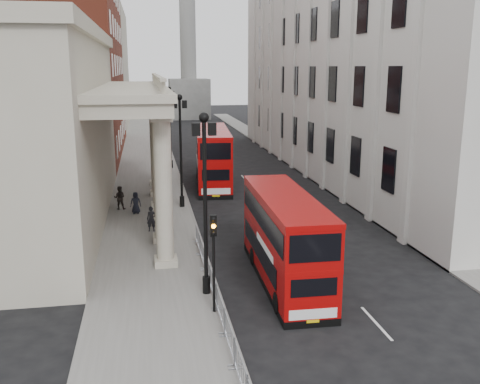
{
  "coord_description": "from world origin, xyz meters",
  "views": [
    {
      "loc": [
        -3.1,
        -18.99,
        10.33
      ],
      "look_at": [
        2.26,
        11.21,
        3.15
      ],
      "focal_mm": 40.0,
      "sensor_mm": 36.0,
      "label": 1
    }
  ],
  "objects_px": {
    "bus_near": "(285,237)",
    "bus_far": "(213,156)",
    "lamp_post_north": "(170,122)",
    "monument_column": "(188,38)",
    "pedestrian_a": "(151,219)",
    "pedestrian_c": "(136,203)",
    "pedestrian_b": "(120,198)",
    "traffic_light": "(213,245)",
    "lamp_post_mid": "(181,143)",
    "lamp_post_south": "(205,192)"
  },
  "relations": [
    {
      "from": "bus_near",
      "to": "bus_far",
      "type": "height_order",
      "value": "bus_far"
    },
    {
      "from": "lamp_post_north",
      "to": "bus_far",
      "type": "relative_size",
      "value": 0.71
    },
    {
      "from": "monument_column",
      "to": "pedestrian_a",
      "type": "height_order",
      "value": "monument_column"
    },
    {
      "from": "bus_near",
      "to": "monument_column",
      "type": "bearing_deg",
      "value": 89.59
    },
    {
      "from": "lamp_post_north",
      "to": "pedestrian_c",
      "type": "height_order",
      "value": "lamp_post_north"
    },
    {
      "from": "pedestrian_b",
      "to": "traffic_light",
      "type": "bearing_deg",
      "value": 111.29
    },
    {
      "from": "traffic_light",
      "to": "bus_near",
      "type": "relative_size",
      "value": 0.42
    },
    {
      "from": "monument_column",
      "to": "bus_far",
      "type": "relative_size",
      "value": 4.61
    },
    {
      "from": "lamp_post_mid",
      "to": "lamp_post_north",
      "type": "relative_size",
      "value": 1.0
    },
    {
      "from": "bus_near",
      "to": "pedestrian_b",
      "type": "bearing_deg",
      "value": 121.05
    },
    {
      "from": "bus_far",
      "to": "pedestrian_b",
      "type": "xyz_separation_m",
      "value": [
        -7.87,
        -7.71,
        -1.62
      ]
    },
    {
      "from": "monument_column",
      "to": "pedestrian_a",
      "type": "bearing_deg",
      "value": -96.55
    },
    {
      "from": "bus_far",
      "to": "pedestrian_a",
      "type": "relative_size",
      "value": 7.35
    },
    {
      "from": "lamp_post_south",
      "to": "bus_far",
      "type": "relative_size",
      "value": 0.71
    },
    {
      "from": "traffic_light",
      "to": "bus_near",
      "type": "height_order",
      "value": "traffic_light"
    },
    {
      "from": "lamp_post_south",
      "to": "pedestrian_c",
      "type": "distance_m",
      "value": 15.55
    },
    {
      "from": "monument_column",
      "to": "bus_far",
      "type": "bearing_deg",
      "value": -92.94
    },
    {
      "from": "lamp_post_north",
      "to": "traffic_light",
      "type": "bearing_deg",
      "value": -89.83
    },
    {
      "from": "traffic_light",
      "to": "bus_far",
      "type": "distance_m",
      "value": 25.96
    },
    {
      "from": "monument_column",
      "to": "lamp_post_south",
      "type": "height_order",
      "value": "monument_column"
    },
    {
      "from": "bus_far",
      "to": "pedestrian_c",
      "type": "relative_size",
      "value": 7.53
    },
    {
      "from": "lamp_post_mid",
      "to": "traffic_light",
      "type": "xyz_separation_m",
      "value": [
        0.1,
        -18.02,
        -1.8
      ]
    },
    {
      "from": "lamp_post_south",
      "to": "pedestrian_c",
      "type": "bearing_deg",
      "value": 103.04
    },
    {
      "from": "bus_far",
      "to": "pedestrian_b",
      "type": "bearing_deg",
      "value": -130.87
    },
    {
      "from": "lamp_post_mid",
      "to": "pedestrian_a",
      "type": "relative_size",
      "value": 5.21
    },
    {
      "from": "lamp_post_south",
      "to": "pedestrian_b",
      "type": "height_order",
      "value": "lamp_post_south"
    },
    {
      "from": "lamp_post_mid",
      "to": "bus_far",
      "type": "distance_m",
      "value": 8.72
    },
    {
      "from": "lamp_post_north",
      "to": "bus_far",
      "type": "distance_m",
      "value": 9.19
    },
    {
      "from": "lamp_post_mid",
      "to": "lamp_post_north",
      "type": "bearing_deg",
      "value": 90.0
    },
    {
      "from": "bus_near",
      "to": "pedestrian_c",
      "type": "relative_size",
      "value": 6.49
    },
    {
      "from": "bus_near",
      "to": "pedestrian_c",
      "type": "distance_m",
      "value": 15.52
    },
    {
      "from": "traffic_light",
      "to": "monument_column",
      "type": "bearing_deg",
      "value": 85.87
    },
    {
      "from": "lamp_post_mid",
      "to": "pedestrian_c",
      "type": "xyz_separation_m",
      "value": [
        -3.39,
        -1.36,
        -4.01
      ]
    },
    {
      "from": "lamp_post_north",
      "to": "pedestrian_a",
      "type": "bearing_deg",
      "value": -96.13
    },
    {
      "from": "lamp_post_north",
      "to": "pedestrian_a",
      "type": "height_order",
      "value": "lamp_post_north"
    },
    {
      "from": "monument_column",
      "to": "bus_far",
      "type": "distance_m",
      "value": 65.72
    },
    {
      "from": "lamp_post_south",
      "to": "pedestrian_c",
      "type": "relative_size",
      "value": 5.33
    },
    {
      "from": "lamp_post_north",
      "to": "traffic_light",
      "type": "distance_m",
      "value": 34.07
    },
    {
      "from": "pedestrian_a",
      "to": "lamp_post_north",
      "type": "bearing_deg",
      "value": 88.61
    },
    {
      "from": "monument_column",
      "to": "lamp_post_mid",
      "type": "relative_size",
      "value": 6.51
    },
    {
      "from": "bus_far",
      "to": "traffic_light",
      "type": "bearing_deg",
      "value": -92.38
    },
    {
      "from": "traffic_light",
      "to": "pedestrian_b",
      "type": "bearing_deg",
      "value": 104.49
    },
    {
      "from": "lamp_post_mid",
      "to": "pedestrian_b",
      "type": "distance_m",
      "value": 6.02
    },
    {
      "from": "lamp_post_north",
      "to": "pedestrian_a",
      "type": "relative_size",
      "value": 5.21
    },
    {
      "from": "lamp_post_south",
      "to": "lamp_post_mid",
      "type": "bearing_deg",
      "value": 90.0
    },
    {
      "from": "pedestrian_a",
      "to": "monument_column",
      "type": "bearing_deg",
      "value": 88.18
    },
    {
      "from": "bus_near",
      "to": "traffic_light",
      "type": "bearing_deg",
      "value": -140.42
    },
    {
      "from": "monument_column",
      "to": "lamp_post_south",
      "type": "relative_size",
      "value": 6.51
    },
    {
      "from": "traffic_light",
      "to": "pedestrian_c",
      "type": "height_order",
      "value": "traffic_light"
    },
    {
      "from": "pedestrian_b",
      "to": "bus_near",
      "type": "bearing_deg",
      "value": 126.53
    }
  ]
}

